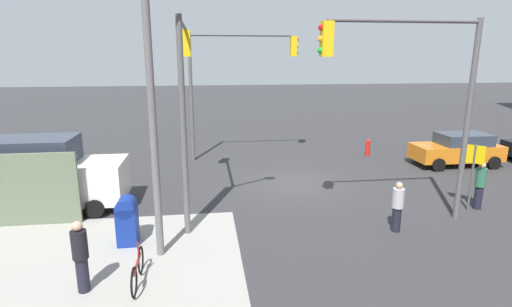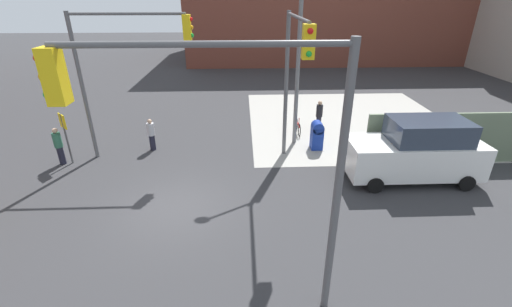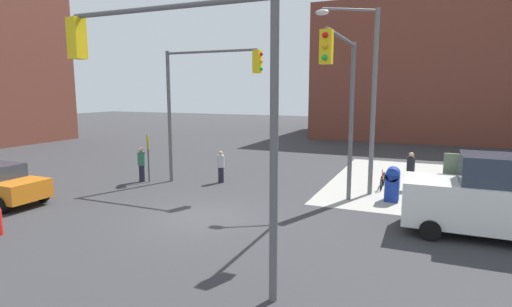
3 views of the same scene
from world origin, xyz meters
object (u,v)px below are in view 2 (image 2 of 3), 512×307
traffic_signal_se_corner (234,137)px  street_lamp_corner (293,51)px  traffic_signal_nw_corner (123,59)px  traffic_signal_ne_corner (293,66)px  mailbox_blue (317,134)px  van_white_delivery (416,151)px  pedestrian_waiting (59,146)px  pedestrian_walking_north (151,134)px  pedestrian_crossing (319,115)px  bicycle_leaning_on_fence (298,127)px

traffic_signal_se_corner → street_lamp_corner: bearing=75.9°
traffic_signal_nw_corner → traffic_signal_se_corner: 10.25m
traffic_signal_ne_corner → mailbox_blue: bearing=54.7°
van_white_delivery → pedestrian_waiting: size_ratio=3.09×
traffic_signal_se_corner → street_lamp_corner: (2.54, 10.11, 0.06)m
mailbox_blue → van_white_delivery: van_white_delivery is taller
traffic_signal_ne_corner → pedestrian_walking_north: (-6.50, 2.60, -3.77)m
mailbox_blue → pedestrian_walking_north: 8.20m
van_white_delivery → pedestrian_crossing: 6.27m
street_lamp_corner → pedestrian_waiting: (-10.68, -1.81, -3.79)m
traffic_signal_ne_corner → traffic_signal_nw_corner: bearing=164.9°
traffic_signal_ne_corner → traffic_signal_se_corner: bearing=-106.9°
pedestrian_walking_north → traffic_signal_se_corner: bearing=-117.0°
traffic_signal_nw_corner → pedestrian_waiting: (-3.24, -0.70, -3.70)m
traffic_signal_nw_corner → mailbox_blue: bearing=3.3°
mailbox_blue → pedestrian_crossing: size_ratio=0.81×
mailbox_blue → bicycle_leaning_on_fence: size_ratio=0.82×
pedestrian_crossing → pedestrian_waiting: bearing=-177.7°
street_lamp_corner → pedestrian_walking_north: 7.91m
pedestrian_crossing → traffic_signal_nw_corner: bearing=-176.4°
bicycle_leaning_on_fence → pedestrian_walking_north: bearing=-165.3°
traffic_signal_nw_corner → van_white_delivery: traffic_signal_nw_corner is taller
mailbox_blue → pedestrian_walking_north: (-8.20, 0.20, 0.07)m
traffic_signal_se_corner → pedestrian_walking_north: bearing=114.1°
street_lamp_corner → pedestrian_waiting: 11.48m
street_lamp_corner → bicycle_leaning_on_fence: street_lamp_corner is taller
traffic_signal_ne_corner → mailbox_blue: 4.84m
bicycle_leaning_on_fence → mailbox_blue: bearing=-74.7°
pedestrian_walking_north → mailbox_blue: bearing=-52.5°
pedestrian_crossing → traffic_signal_se_corner: bearing=-124.2°
street_lamp_corner → bicycle_leaning_on_fence: bearing=65.8°
pedestrian_waiting → pedestrian_walking_north: bearing=-112.2°
pedestrian_crossing → pedestrian_waiting: (-12.60, -3.60, -0.01)m
pedestrian_walking_north → pedestrian_waiting: bearing=149.1°
traffic_signal_se_corner → pedestrian_crossing: 13.24m
mailbox_blue → pedestrian_waiting: bearing=-174.3°
van_white_delivery → pedestrian_walking_north: 12.10m
traffic_signal_se_corner → bicycle_leaning_on_fence: traffic_signal_se_corner is taller
bicycle_leaning_on_fence → street_lamp_corner: bearing=-114.2°
traffic_signal_nw_corner → mailbox_blue: 9.58m
mailbox_blue → pedestrian_waiting: size_ratio=0.82×
street_lamp_corner → bicycle_leaning_on_fence: 4.69m
traffic_signal_nw_corner → street_lamp_corner: (7.44, 1.11, 0.09)m
traffic_signal_ne_corner → pedestrian_walking_north: traffic_signal_ne_corner is taller
traffic_signal_ne_corner → pedestrian_waiting: (-10.30, 1.20, -3.69)m
traffic_signal_nw_corner → traffic_signal_ne_corner: bearing=-15.1°
traffic_signal_se_corner → van_white_delivery: 10.18m
street_lamp_corner → pedestrian_crossing: street_lamp_corner is taller
pedestrian_waiting → pedestrian_walking_north: 4.05m
traffic_signal_se_corner → van_white_delivery: bearing=40.9°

